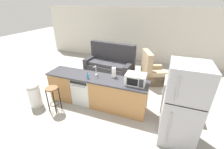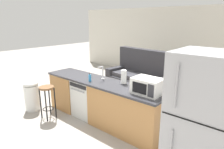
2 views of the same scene
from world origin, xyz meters
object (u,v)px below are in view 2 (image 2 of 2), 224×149
at_px(dishwasher, 88,98).
at_px(stove_range, 220,125).
at_px(bar_stool, 47,96).
at_px(armchair, 195,95).
at_px(soap_bottle, 90,78).
at_px(couch, 140,78).
at_px(microwave, 147,86).
at_px(trash_bin, 32,95).
at_px(refrigerator, 201,127).
at_px(paper_towel_roll, 124,77).

xyz_separation_m(dishwasher, stove_range, (2.60, 0.55, 0.03)).
relative_size(bar_stool, armchair, 0.62).
bearing_deg(soap_bottle, armchair, 55.13).
bearing_deg(stove_range, couch, 148.11).
height_order(dishwasher, soap_bottle, soap_bottle).
distance_m(microwave, couch, 2.74).
distance_m(dishwasher, trash_bin, 1.43).
bearing_deg(microwave, trash_bin, -165.56).
relative_size(refrigerator, paper_towel_roll, 6.42).
height_order(refrigerator, soap_bottle, refrigerator).
bearing_deg(trash_bin, couch, 67.03).
bearing_deg(refrigerator, paper_towel_roll, 157.30).
bearing_deg(microwave, couch, 125.22).
relative_size(microwave, armchair, 0.42).
relative_size(dishwasher, microwave, 1.68).
distance_m(stove_range, microwave, 1.35).
xyz_separation_m(stove_range, paper_towel_roll, (-1.73, -0.38, 0.59)).
distance_m(refrigerator, paper_towel_roll, 1.88).
relative_size(refrigerator, couch, 0.87).
distance_m(bar_stool, couch, 2.93).
xyz_separation_m(stove_range, armchair, (-0.88, 1.43, -0.10)).
relative_size(paper_towel_roll, couch, 0.14).
height_order(microwave, bar_stool, microwave).
height_order(paper_towel_roll, armchair, armchair).
xyz_separation_m(refrigerator, couch, (-2.62, 2.73, -0.51)).
relative_size(dishwasher, refrigerator, 0.46).
height_order(soap_bottle, bar_stool, soap_bottle).
relative_size(stove_range, trash_bin, 1.22).
xyz_separation_m(stove_range, couch, (-2.62, 1.63, -0.06)).
xyz_separation_m(soap_bottle, couch, (-0.25, 2.33, -0.58)).
relative_size(refrigerator, armchair, 1.51).
bearing_deg(soap_bottle, paper_towel_roll, 27.11).
distance_m(bar_stool, trash_bin, 0.69).
xyz_separation_m(paper_towel_roll, trash_bin, (-2.11, -0.88, -0.66)).
distance_m(paper_towel_roll, trash_bin, 2.38).
height_order(paper_towel_roll, soap_bottle, paper_towel_roll).
height_order(stove_range, soap_bottle, soap_bottle).
bearing_deg(stove_range, microwave, -153.01).
xyz_separation_m(soap_bottle, bar_stool, (-0.80, -0.54, -0.44)).
bearing_deg(stove_range, trash_bin, -161.82).
bearing_deg(armchair, stove_range, -58.54).
relative_size(stove_range, refrigerator, 0.50).
bearing_deg(couch, paper_towel_roll, -66.06).
relative_size(trash_bin, couch, 0.35).
bearing_deg(trash_bin, refrigerator, 2.43).
bearing_deg(paper_towel_roll, bar_stool, -148.90).
bearing_deg(dishwasher, armchair, 48.95).
height_order(refrigerator, trash_bin, refrigerator).
height_order(refrigerator, microwave, refrigerator).
distance_m(refrigerator, microwave, 1.22).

